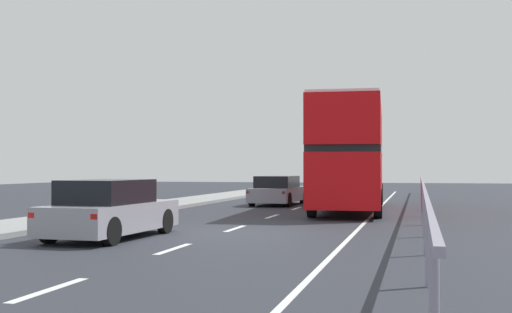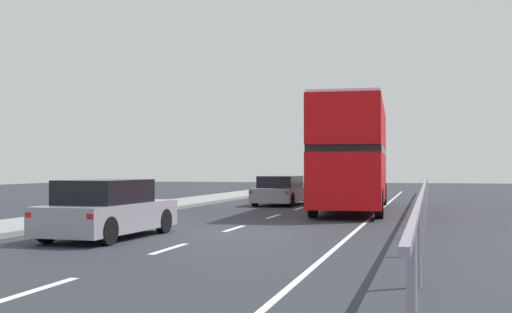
{
  "view_description": "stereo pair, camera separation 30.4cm",
  "coord_description": "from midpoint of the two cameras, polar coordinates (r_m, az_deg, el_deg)",
  "views": [
    {
      "loc": [
        5.04,
        -16.53,
        1.71
      ],
      "look_at": [
        0.16,
        3.11,
        2.06
      ],
      "focal_mm": 46.18,
      "sensor_mm": 36.0,
      "label": 1
    },
    {
      "loc": [
        5.33,
        -16.45,
        1.71
      ],
      "look_at": [
        0.16,
        3.11,
        2.06
      ],
      "focal_mm": 46.18,
      "sensor_mm": 36.0,
      "label": 2
    }
  ],
  "objects": [
    {
      "name": "near_sidewalk_kerb",
      "position": [
        19.96,
        -20.1,
        -5.65
      ],
      "size": [
        2.65,
        80.0,
        0.14
      ],
      "primitive_type": "cube",
      "color": "gray",
      "rests_on": "ground"
    },
    {
      "name": "hatchback_car_near",
      "position": [
        16.45,
        -13.05,
        -4.56
      ],
      "size": [
        1.92,
        4.31,
        1.43
      ],
      "rotation": [
        0.0,
        0.0,
        -0.05
      ],
      "color": "#908F9B",
      "rests_on": "ground"
    },
    {
      "name": "lane_paint_markings",
      "position": [
        25.55,
        7.15,
        -4.82
      ],
      "size": [
        3.52,
        46.0,
        0.01
      ],
      "color": "silver",
      "rests_on": "ground"
    },
    {
      "name": "bridge_side_railing",
      "position": [
        25.5,
        13.91,
        -2.66
      ],
      "size": [
        0.1,
        42.0,
        1.19
      ],
      "color": "gray",
      "rests_on": "ground"
    },
    {
      "name": "sedan_car_ahead",
      "position": [
        30.49,
        1.64,
        -2.99
      ],
      "size": [
        1.96,
        4.64,
        1.34
      ],
      "rotation": [
        0.0,
        0.0,
        -0.03
      ],
      "color": "gray",
      "rests_on": "ground"
    },
    {
      "name": "ground_plane",
      "position": [
        17.38,
        -3.52,
        -6.81
      ],
      "size": [
        74.41,
        120.0,
        0.1
      ],
      "primitive_type": "cube",
      "color": "#2B2E36"
    },
    {
      "name": "double_decker_bus_red",
      "position": [
        26.66,
        7.86,
        0.24
      ],
      "size": [
        3.0,
        11.22,
        4.26
      ],
      "rotation": [
        0.0,
        0.0,
        0.05
      ],
      "color": "red",
      "rests_on": "ground"
    }
  ]
}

